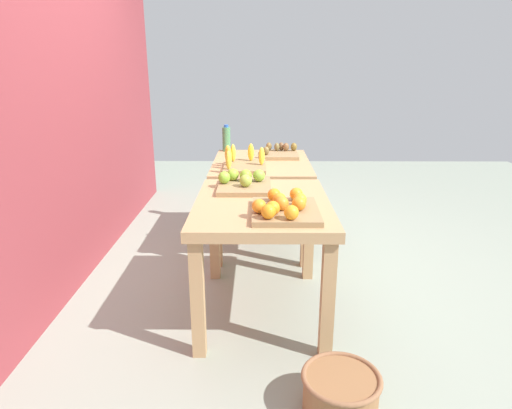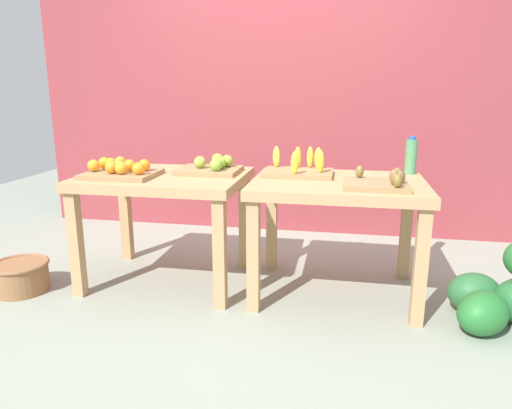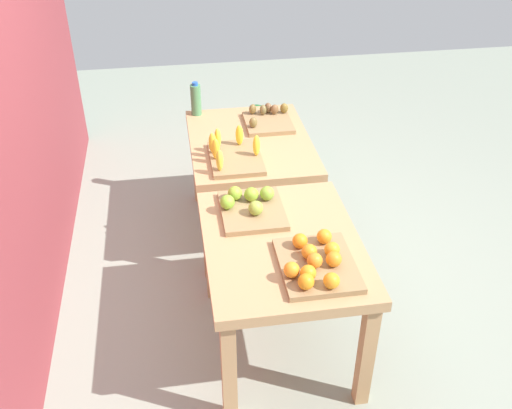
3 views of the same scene
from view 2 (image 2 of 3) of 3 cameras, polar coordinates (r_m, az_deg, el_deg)
name	(u,v)px [view 2 (image 2 of 3)]	position (r m, az deg, el deg)	size (l,w,h in m)	color
ground_plane	(249,286)	(3.17, -0.90, -9.85)	(8.00, 8.00, 0.00)	gray
back_wall	(280,62)	(4.23, 2.89, 16.98)	(4.40, 0.12, 3.00)	#90353C
display_table_left	(165,190)	(3.13, -11.05, 1.70)	(1.04, 0.80, 0.73)	tan
display_table_right	(338,198)	(2.91, 9.92, 0.82)	(1.04, 0.80, 0.73)	tan
orange_bin	(120,170)	(3.10, -16.18, 4.06)	(0.45, 0.38, 0.11)	#97794F
apple_bin	(212,167)	(3.12, -5.39, 4.54)	(0.40, 0.36, 0.11)	#97794F
banana_crate	(299,169)	(3.03, 5.31, 4.35)	(0.44, 0.33, 0.17)	#97794F
kiwi_bin	(379,182)	(2.73, 14.76, 2.61)	(0.36, 0.33, 0.10)	#97794F
water_bottle	(411,156)	(3.21, 18.34, 5.58)	(0.07, 0.07, 0.24)	#4C8C59
watermelon_pile	(504,294)	(2.97, 27.93, -9.56)	(0.63, 0.59, 0.49)	#256632
wicker_basket	(21,276)	(3.41, -26.73, -7.74)	(0.36, 0.36, 0.19)	#8E613C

